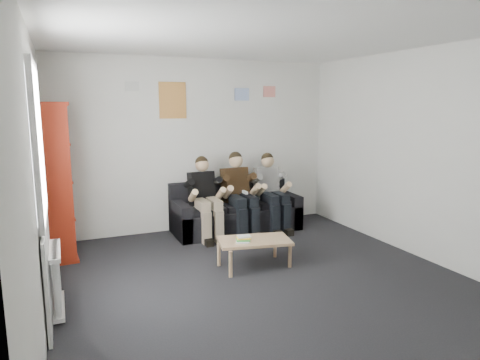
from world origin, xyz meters
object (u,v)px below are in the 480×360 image
Objects in this scene: bookshelf at (59,180)px; person_middle at (240,194)px; coffee_table at (254,243)px; person_left at (206,198)px; person_right at (272,192)px; sofa at (235,213)px.

person_middle is at bearing -4.30° from bookshelf.
bookshelf reaches higher than coffee_table.
person_left is 1.11m from person_right.
coffee_table is (-0.39, -1.56, 0.03)m from sofa.
sofa is at bearing -0.03° from bookshelf.
bookshelf reaches higher than person_middle.
person_left is at bearing -4.51° from bookshelf.
person_right reaches higher than person_left.
person_right is (0.94, 1.37, 0.30)m from coffee_table.
person_left is at bearing -161.31° from sofa.
person_right is at bearing -18.71° from sofa.
person_middle is (2.55, -0.05, -0.39)m from bookshelf.
sofa reaches higher than coffee_table.
bookshelf is at bearing 146.74° from coffee_table.
bookshelf is 3.13m from person_right.
bookshelf is at bearing 174.16° from person_middle.
person_left is at bearing -173.70° from person_right.
person_middle reaches higher than person_left.
person_left reaches higher than coffee_table.
sofa is 1.62× the size of person_right.
person_right is at bearing 55.54° from coffee_table.
coffee_table is 1.46m from person_middle.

